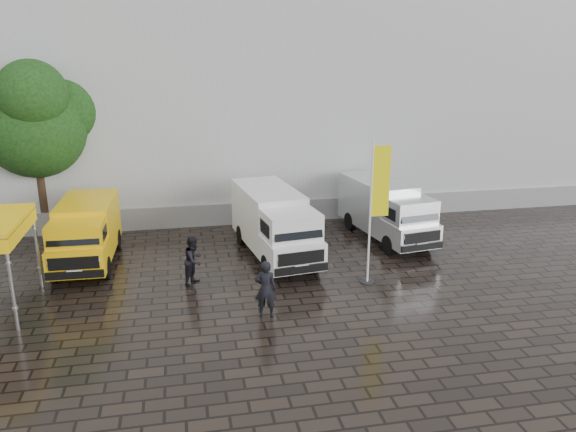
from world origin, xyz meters
name	(u,v)px	position (x,y,z in m)	size (l,w,h in m)	color
ground	(338,289)	(0.00, 0.00, 0.00)	(120.00, 120.00, 0.00)	black
exhibition_hall	(297,80)	(2.00, 16.00, 6.00)	(44.00, 16.00, 12.00)	silver
hall_plinth	(332,208)	(2.00, 7.95, 0.50)	(44.00, 0.15, 1.00)	gray
van_yellow	(86,235)	(-8.53, 4.07, 1.15)	(1.91, 4.97, 2.29)	yellow
van_white	(275,225)	(-1.54, 3.47, 1.27)	(1.95, 5.84, 2.53)	white
van_silver	(386,211)	(3.43, 4.70, 1.19)	(1.84, 5.51, 2.39)	silver
flagpole	(376,205)	(1.35, 0.36, 2.76)	(0.88, 0.50, 4.95)	black
tree	(32,120)	(-10.89, 8.36, 4.93)	(4.28, 4.30, 7.69)	black
wheelie_bin	(418,208)	(6.09, 7.34, 0.48)	(0.58, 0.58, 0.96)	black
person_front	(266,289)	(-2.67, -1.50, 0.89)	(0.65, 0.43, 1.79)	black
person_tent	(194,260)	(-4.69, 1.42, 0.85)	(0.83, 0.64, 1.70)	black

